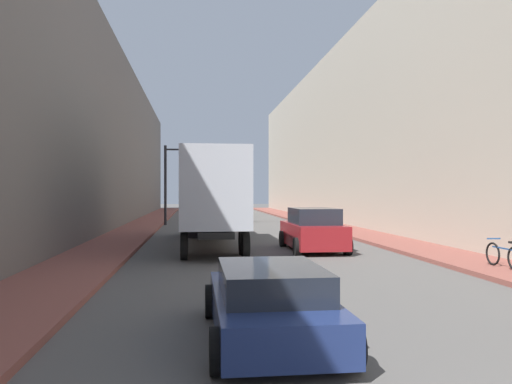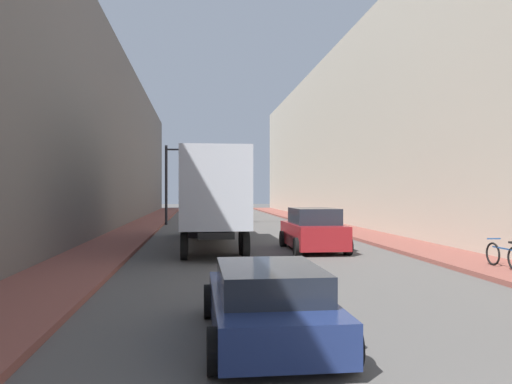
{
  "view_description": "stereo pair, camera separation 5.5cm",
  "coord_description": "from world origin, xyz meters",
  "px_view_note": "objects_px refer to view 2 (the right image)",
  "views": [
    {
      "loc": [
        -2.79,
        -2.26,
        2.44
      ],
      "look_at": [
        -0.63,
        15.61,
        2.44
      ],
      "focal_mm": 35.0,
      "sensor_mm": 36.0,
      "label": 1
    },
    {
      "loc": [
        -2.73,
        -2.27,
        2.44
      ],
      "look_at": [
        -0.63,
        15.61,
        2.44
      ],
      "focal_mm": 35.0,
      "sensor_mm": 36.0,
      "label": 2
    }
  ],
  "objects_px": {
    "suv_car": "(313,230)",
    "parked_bicycle": "(504,255)",
    "semi_truck": "(211,196)",
    "sedan_car": "(268,303)",
    "traffic_signal_gantry": "(187,170)"
  },
  "relations": [
    {
      "from": "semi_truck",
      "to": "sedan_car",
      "type": "xyz_separation_m",
      "value": [
        0.53,
        -14.72,
        -1.68
      ]
    },
    {
      "from": "parked_bicycle",
      "to": "sedan_car",
      "type": "bearing_deg",
      "value": -143.91
    },
    {
      "from": "suv_car",
      "to": "traffic_signal_gantry",
      "type": "bearing_deg",
      "value": 107.88
    },
    {
      "from": "semi_truck",
      "to": "suv_car",
      "type": "distance_m",
      "value": 5.09
    },
    {
      "from": "traffic_signal_gantry",
      "to": "parked_bicycle",
      "type": "relative_size",
      "value": 3.47
    },
    {
      "from": "semi_truck",
      "to": "parked_bicycle",
      "type": "relative_size",
      "value": 6.69
    },
    {
      "from": "semi_truck",
      "to": "sedan_car",
      "type": "bearing_deg",
      "value": -87.95
    },
    {
      "from": "sedan_car",
      "to": "parked_bicycle",
      "type": "height_order",
      "value": "sedan_car"
    },
    {
      "from": "semi_truck",
      "to": "suv_car",
      "type": "xyz_separation_m",
      "value": [
        4.16,
        -2.55,
        -1.44
      ]
    },
    {
      "from": "semi_truck",
      "to": "sedan_car",
      "type": "relative_size",
      "value": 2.8
    },
    {
      "from": "suv_car",
      "to": "parked_bicycle",
      "type": "distance_m",
      "value": 7.7
    },
    {
      "from": "suv_car",
      "to": "parked_bicycle",
      "type": "relative_size",
      "value": 2.49
    },
    {
      "from": "traffic_signal_gantry",
      "to": "sedan_car",
      "type": "bearing_deg",
      "value": -86.25
    },
    {
      "from": "semi_truck",
      "to": "suv_car",
      "type": "height_order",
      "value": "semi_truck"
    },
    {
      "from": "sedan_car",
      "to": "traffic_signal_gantry",
      "type": "height_order",
      "value": "traffic_signal_gantry"
    }
  ]
}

